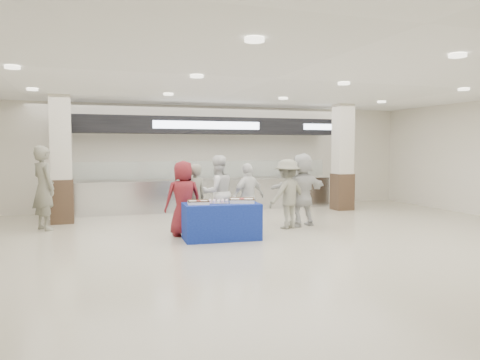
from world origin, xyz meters
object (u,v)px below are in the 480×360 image
object	(u,v)px
cupcake_tray	(218,201)
soldier_bg	(44,188)
soldier_b	(287,194)
display_table	(221,221)
civilian_maroon	(183,198)
chef_tall	(217,193)
soldier_a	(194,198)
chef_short	(248,197)
civilian_white	(302,190)
sheet_cake_left	(198,202)
sheet_cake_right	(242,200)

from	to	relation	value
cupcake_tray	soldier_bg	distance (m)	4.21
soldier_b	display_table	bearing A→B (deg)	2.69
civilian_maroon	chef_tall	size ratio (longest dim) A/B	0.94
civilian_maroon	soldier_a	size ratio (longest dim) A/B	1.05
civilian_maroon	soldier_b	size ratio (longest dim) A/B	1.00
cupcake_tray	chef_short	xyz separation A→B (m)	(0.88, 0.63, -0.01)
soldier_b	soldier_bg	bearing A→B (deg)	-36.80
chef_tall	chef_short	world-z (taller)	chef_tall
soldier_bg	chef_tall	bearing A→B (deg)	-138.73
cupcake_tray	chef_tall	distance (m)	1.12
chef_short	cupcake_tray	bearing A→B (deg)	13.63
display_table	soldier_a	xyz separation A→B (m)	(-0.36, 0.92, 0.39)
soldier_a	civilian_white	distance (m)	2.67
soldier_bg	soldier_b	bearing A→B (deg)	-136.92
sheet_cake_left	chef_short	size ratio (longest dim) A/B	0.30
display_table	sheet_cake_right	bearing A→B (deg)	1.13
sheet_cake_left	soldier_a	xyz separation A→B (m)	(0.13, 0.91, -0.03)
chef_tall	display_table	bearing A→B (deg)	67.37
sheet_cake_right	cupcake_tray	xyz separation A→B (m)	(-0.49, 0.06, -0.02)
chef_tall	civilian_white	xyz separation A→B (m)	(2.08, -0.16, 0.02)
cupcake_tray	soldier_b	distance (m)	2.03
sheet_cake_right	soldier_a	size ratio (longest dim) A/B	0.39
soldier_a	chef_tall	bearing A→B (deg)	-177.84
chef_short	soldier_b	bearing A→B (deg)	164.46
cupcake_tray	chef_short	world-z (taller)	chef_short
display_table	soldier_b	distance (m)	2.05
display_table	sheet_cake_right	size ratio (longest dim) A/B	2.57
chef_tall	soldier_bg	distance (m)	3.99
cupcake_tray	soldier_bg	bearing A→B (deg)	146.52
sheet_cake_left	sheet_cake_right	size ratio (longest dim) A/B	0.77
soldier_b	civilian_white	xyz separation A→B (m)	(0.47, 0.18, 0.07)
cupcake_tray	soldier_bg	size ratio (longest dim) A/B	0.27
sheet_cake_right	civilian_white	xyz separation A→B (m)	(1.87, 0.99, 0.08)
sheet_cake_left	soldier_bg	bearing A→B (deg)	142.58
civilian_maroon	chef_short	size ratio (longest dim) A/B	1.05
cupcake_tray	soldier_a	distance (m)	0.92
cupcake_tray	civilian_white	world-z (taller)	civilian_white
chef_tall	chef_short	xyz separation A→B (m)	(0.59, -0.45, -0.09)
cupcake_tray	soldier_a	size ratio (longest dim) A/B	0.34
civilian_maroon	soldier_b	distance (m)	2.51
soldier_a	civilian_white	bearing A→B (deg)	163.70
soldier_b	chef_short	bearing A→B (deg)	-14.02
sheet_cake_left	civilian_white	distance (m)	2.95
civilian_maroon	soldier_bg	size ratio (longest dim) A/B	0.83
civilian_maroon	chef_short	bearing A→B (deg)	177.57
cupcake_tray	soldier_b	world-z (taller)	soldier_b
chef_tall	soldier_bg	size ratio (longest dim) A/B	0.88
soldier_b	civilian_white	distance (m)	0.51
sheet_cake_left	soldier_a	bearing A→B (deg)	82.14
civilian_maroon	soldier_bg	bearing A→B (deg)	-34.49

